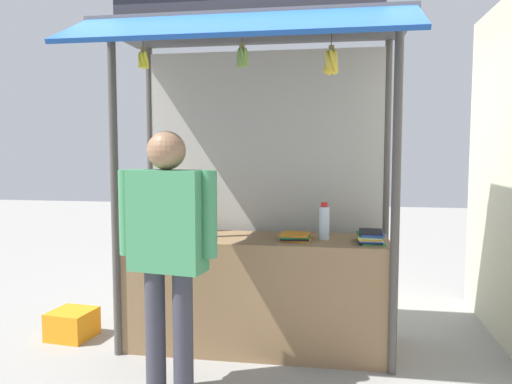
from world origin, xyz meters
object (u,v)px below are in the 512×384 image
object	(u,v)px
water_bottle_center	(177,220)
banana_bunch_inner_right	(242,57)
water_bottle_front_left	(154,215)
water_bottle_right	(206,213)
plastic_crate	(72,324)
banana_bunch_leftmost	(331,62)
vendor_person	(168,238)
banana_bunch_inner_left	(143,59)
magazine_stack_mid_right	(295,237)
water_bottle_rear_center	(324,222)
magazine_stack_back_left	(370,237)

from	to	relation	value
water_bottle_center	banana_bunch_inner_right	world-z (taller)	banana_bunch_inner_right
water_bottle_front_left	water_bottle_center	world-z (taller)	water_bottle_front_left
water_bottle_front_left	banana_bunch_inner_right	distance (m)	1.59
water_bottle_right	plastic_crate	xyz separation A→B (m)	(-1.05, -0.30, -0.89)
water_bottle_center	banana_bunch_leftmost	size ratio (longest dim) A/B	0.82
banana_bunch_inner_right	vendor_person	xyz separation A→B (m)	(-0.39, -0.42, -1.15)
plastic_crate	banana_bunch_leftmost	bearing A→B (deg)	-9.60
water_bottle_front_left	banana_bunch_inner_left	world-z (taller)	banana_bunch_inner_left
water_bottle_center	banana_bunch_inner_left	distance (m)	1.27
vendor_person	water_bottle_center	bearing A→B (deg)	-65.84
water_bottle_front_left	plastic_crate	distance (m)	1.10
water_bottle_center	magazine_stack_mid_right	bearing A→B (deg)	-6.33
water_bottle_front_left	banana_bunch_leftmost	size ratio (longest dim) A/B	0.95
water_bottle_right	vendor_person	bearing A→B (deg)	-87.61
magazine_stack_mid_right	water_bottle_center	bearing A→B (deg)	173.67
water_bottle_right	plastic_crate	distance (m)	1.41
water_bottle_center	water_bottle_right	bearing A→B (deg)	43.69
magazine_stack_mid_right	banana_bunch_leftmost	bearing A→B (deg)	-55.09
magazine_stack_mid_right	vendor_person	xyz separation A→B (m)	(-0.72, -0.78, 0.11)
water_bottle_front_left	water_bottle_right	world-z (taller)	water_bottle_right
water_bottle_rear_center	plastic_crate	xyz separation A→B (m)	(-2.02, -0.06, -0.88)
water_bottle_rear_center	magazine_stack_back_left	xyz separation A→B (m)	(0.33, -0.06, -0.09)
banana_bunch_inner_left	banana_bunch_inner_right	world-z (taller)	same
water_bottle_right	banana_bunch_leftmost	bearing A→B (deg)	-32.70
water_bottle_right	plastic_crate	bearing A→B (deg)	-163.90
water_bottle_right	banana_bunch_leftmost	xyz separation A→B (m)	(1.02, -0.65, 1.09)
magazine_stack_mid_right	plastic_crate	xyz separation A→B (m)	(-1.81, -0.01, -0.77)
water_bottle_rear_center	plastic_crate	size ratio (longest dim) A/B	0.86
banana_bunch_leftmost	plastic_crate	world-z (taller)	banana_bunch_leftmost
magazine_stack_back_left	vendor_person	xyz separation A→B (m)	(-1.26, -0.77, 0.09)
water_bottle_front_left	water_bottle_center	size ratio (longest dim) A/B	1.16
magazine_stack_back_left	vendor_person	world-z (taller)	vendor_person
water_bottle_center	banana_bunch_inner_left	bearing A→B (deg)	-98.24
water_bottle_rear_center	banana_bunch_inner_right	size ratio (longest dim) A/B	1.24
banana_bunch_inner_left	water_bottle_front_left	bearing A→B (deg)	106.12
banana_bunch_inner_left	banana_bunch_inner_right	bearing A→B (deg)	0.21
water_bottle_right	magazine_stack_mid_right	distance (m)	0.82
banana_bunch_inner_right	vendor_person	size ratio (longest dim) A/B	0.14
water_bottle_front_left	water_bottle_right	xyz separation A→B (m)	(0.45, 0.01, 0.02)
magazine_stack_mid_right	banana_bunch_inner_right	xyz separation A→B (m)	(-0.33, -0.36, 1.26)
water_bottle_rear_center	magazine_stack_mid_right	bearing A→B (deg)	-166.52
magazine_stack_mid_right	banana_bunch_inner_right	distance (m)	1.35
banana_bunch_inner_left	water_bottle_rear_center	bearing A→B (deg)	18.58
magazine_stack_back_left	banana_bunch_inner_left	bearing A→B (deg)	-167.33
water_bottle_center	plastic_crate	distance (m)	1.22
plastic_crate	banana_bunch_inner_right	bearing A→B (deg)	-13.19
water_bottle_right	banana_bunch_inner_left	world-z (taller)	banana_bunch_inner_left
magazine_stack_mid_right	banana_bunch_inner_right	world-z (taller)	banana_bunch_inner_right
water_bottle_right	banana_bunch_inner_left	distance (m)	1.34
water_bottle_right	vendor_person	size ratio (longest dim) A/B	0.19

